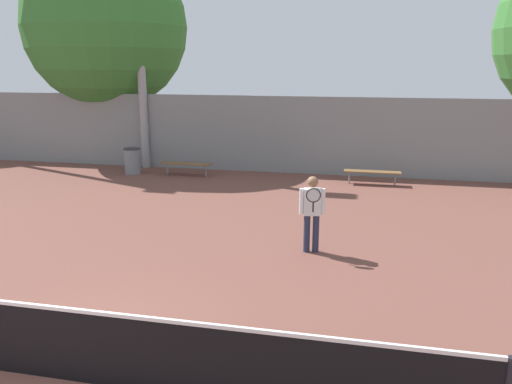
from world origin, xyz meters
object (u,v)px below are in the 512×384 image
at_px(tennis_net, 39,340).
at_px(bench_courtside_far, 372,172).
at_px(tennis_player, 312,209).
at_px(bench_courtside_near, 186,164).
at_px(tree_green_broad, 106,28).
at_px(light_pole_near_left, 139,27).
at_px(trash_bin, 132,161).

bearing_deg(tennis_net, bench_courtside_far, 70.01).
bearing_deg(tennis_player, bench_courtside_near, 118.17).
relative_size(tennis_net, tree_green_broad, 1.29).
xyz_separation_m(light_pole_near_left, tree_green_broad, (-2.22, 1.65, 0.12)).
bearing_deg(bench_courtside_far, tree_green_broad, 165.83).
distance_m(tennis_net, light_pole_near_left, 14.62).
bearing_deg(tennis_player, tree_green_broad, 125.22).
bearing_deg(bench_courtside_far, tennis_player, -101.50).
xyz_separation_m(bench_courtside_far, light_pole_near_left, (-8.76, 1.12, 4.90)).
height_order(bench_courtside_near, trash_bin, trash_bin).
relative_size(bench_courtside_far, trash_bin, 1.98).
relative_size(tennis_player, bench_courtside_near, 0.91).
relative_size(bench_courtside_near, bench_courtside_far, 0.98).
bearing_deg(light_pole_near_left, tennis_player, -46.65).
bearing_deg(bench_courtside_far, bench_courtside_near, -180.00).
bearing_deg(bench_courtside_near, bench_courtside_far, 0.00).
xyz_separation_m(tennis_player, tree_green_broad, (-9.61, 9.49, 4.47)).
distance_m(bench_courtside_far, trash_bin, 8.75).
bearing_deg(trash_bin, tree_green_broad, 127.75).
xyz_separation_m(light_pole_near_left, trash_bin, (0.01, -1.22, -4.84)).
xyz_separation_m(tennis_player, bench_courtside_far, (1.37, 6.71, -0.55)).
height_order(bench_courtside_near, light_pole_near_left, light_pole_near_left).
distance_m(light_pole_near_left, tree_green_broad, 2.77).
bearing_deg(tennis_player, light_pole_near_left, 123.19).
bearing_deg(bench_courtside_near, tree_green_broad, 147.22).
bearing_deg(tennis_player, bench_courtside_far, 68.34).
relative_size(bench_courtside_near, tree_green_broad, 0.21).
bearing_deg(bench_courtside_near, tennis_net, -79.02).
height_order(light_pole_near_left, tree_green_broad, light_pole_near_left).
relative_size(tennis_net, tennis_player, 6.68).
relative_size(trash_bin, tree_green_broad, 0.11).
bearing_deg(tree_green_broad, tennis_player, -44.62).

